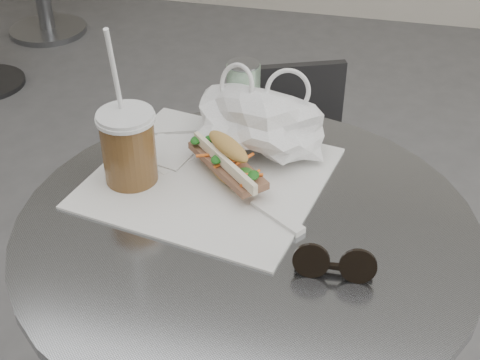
% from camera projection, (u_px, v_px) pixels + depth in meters
% --- Properties ---
extents(cafe_table, '(0.76, 0.76, 0.74)m').
position_uv_depth(cafe_table, '(246.00, 338.00, 1.25)').
color(cafe_table, slate).
rests_on(cafe_table, ground).
extents(chair_far, '(0.38, 0.41, 0.69)m').
position_uv_depth(chair_far, '(296.00, 214.00, 1.80)').
color(chair_far, '#2A2A2C').
rests_on(chair_far, ground).
extents(sandwich_paper, '(0.45, 0.43, 0.00)m').
position_uv_depth(sandwich_paper, '(209.00, 177.00, 1.19)').
color(sandwich_paper, white).
rests_on(sandwich_paper, cafe_table).
extents(banh_mi, '(0.22, 0.22, 0.08)m').
position_uv_depth(banh_mi, '(228.00, 161.00, 1.16)').
color(banh_mi, tan).
rests_on(banh_mi, sandwich_paper).
extents(iced_coffee, '(0.10, 0.10, 0.29)m').
position_uv_depth(iced_coffee, '(129.00, 147.00, 1.14)').
color(iced_coffee, brown).
rests_on(iced_coffee, cafe_table).
extents(sunglasses, '(0.12, 0.03, 0.06)m').
position_uv_depth(sunglasses, '(334.00, 265.00, 0.98)').
color(sunglasses, black).
rests_on(sunglasses, cafe_table).
extents(plastic_bag, '(0.27, 0.22, 0.12)m').
position_uv_depth(plastic_bag, '(259.00, 123.00, 1.23)').
color(plastic_bag, white).
rests_on(plastic_bag, cafe_table).
extents(napkin_stack, '(0.15, 0.15, 0.01)m').
position_uv_depth(napkin_stack, '(168.00, 152.00, 1.25)').
color(napkin_stack, white).
rests_on(napkin_stack, cafe_table).
extents(drink_can, '(0.07, 0.07, 0.13)m').
position_uv_depth(drink_can, '(243.00, 93.00, 1.32)').
color(drink_can, '#589762').
rests_on(drink_can, cafe_table).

